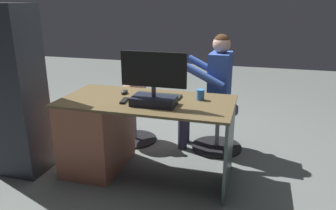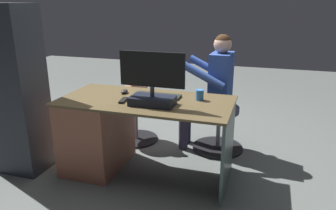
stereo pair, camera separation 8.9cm
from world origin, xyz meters
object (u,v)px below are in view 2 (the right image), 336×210
tv_remote (123,100)px  visitor_chair (219,126)px  cup (200,95)px  monitor (152,87)px  desk (106,130)px  person (212,84)px  computer_mouse (124,91)px  office_chair_teddy (136,116)px  teddy_bear (135,86)px  keyboard (157,96)px

tv_remote → visitor_chair: (-0.71, -0.81, -0.45)m
tv_remote → cup: bearing=-167.8°
monitor → tv_remote: size_ratio=3.64×
desk → person: (-0.87, -0.70, 0.34)m
cup → visitor_chair: (-0.10, -0.57, -0.49)m
computer_mouse → monitor: bearing=146.0°
monitor → office_chair_teddy: bearing=-57.7°
teddy_bear → person: bearing=-177.7°
person → monitor: bearing=66.6°
cup → person: size_ratio=0.08×
cup → person: person is taller
visitor_chair → tv_remote: bearing=48.6°
office_chair_teddy → teddy_bear: 0.35m
visitor_chair → cup: bearing=80.5°
cup → tv_remote: cup is taller
desk → monitor: 0.72m
monitor → person: size_ratio=0.45×
office_chair_teddy → visitor_chair: same height
computer_mouse → person: bearing=-141.5°
tv_remote → teddy_bear: bearing=-82.7°
office_chair_teddy → visitor_chair: 0.93m
computer_mouse → office_chair_teddy: size_ratio=0.20×
monitor → cup: size_ratio=5.95×
cup → visitor_chair: bearing=-99.5°
desk → cup: 0.94m
keyboard → teddy_bear: bearing=-50.8°
tv_remote → office_chair_teddy: 0.90m
computer_mouse → tv_remote: size_ratio=0.64×
desk → visitor_chair: 1.19m
keyboard → office_chair_teddy: keyboard is taller
teddy_bear → visitor_chair: size_ratio=0.65×
keyboard → tv_remote: 0.32m
keyboard → office_chair_teddy: size_ratio=0.86×
person → computer_mouse: bearing=38.5°
computer_mouse → teddy_bear: (0.12, -0.54, -0.09)m
cup → computer_mouse: bearing=0.3°
keyboard → visitor_chair: 0.89m
desk → teddy_bear: teddy_bear is taller
cup → visitor_chair: size_ratio=0.17×
monitor → teddy_bear: (0.49, -0.79, -0.23)m
cup → office_chair_teddy: size_ratio=0.19×
computer_mouse → teddy_bear: teddy_bear is taller
tv_remote → person: size_ratio=0.12×
desk → person: person is taller
keyboard → cup: 0.39m
office_chair_teddy → visitor_chair: size_ratio=0.91×
monitor → teddy_bear: monitor is taller
monitor → visitor_chair: size_ratio=1.01×
desk → office_chair_teddy: size_ratio=3.06×
keyboard → visitor_chair: bearing=-129.2°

